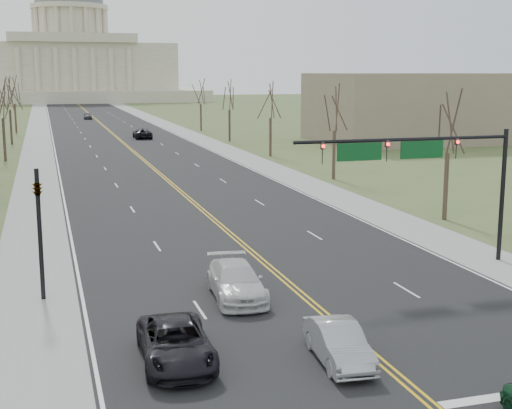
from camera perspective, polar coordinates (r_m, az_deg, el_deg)
ground at (r=24.27m, az=12.79°, el=-14.51°), size 600.00×600.00×0.00m
road at (r=129.90m, az=-11.71°, el=5.85°), size 20.00×380.00×0.01m
cross_road at (r=29.21m, az=6.96°, el=-9.90°), size 120.00×14.00×0.01m
sidewalk_left at (r=129.43m, az=-17.03°, el=5.59°), size 4.00×380.00×0.03m
sidewalk_right at (r=131.47m, az=-6.47°, el=6.06°), size 4.00×380.00×0.03m
center_line at (r=129.90m, az=-11.71°, el=5.85°), size 0.42×380.00×0.01m
edge_line_left at (r=129.44m, az=-16.06°, el=5.64°), size 0.15×380.00×0.01m
edge_line_right at (r=131.11m, az=-7.42°, el=6.02°), size 0.15×380.00×0.01m
capitol at (r=269.20m, az=-14.52°, el=11.08°), size 90.00×60.00×50.00m
signal_mast at (r=37.70m, az=13.02°, el=3.56°), size 12.12×0.44×7.20m
signal_left at (r=33.17m, az=-16.97°, el=-1.14°), size 0.32×0.36×6.00m
tree_r_0 at (r=50.72m, az=15.17°, el=6.09°), size 3.74×3.74×8.50m
tree_r_1 at (r=68.51m, az=6.32°, el=7.46°), size 3.74×3.74×8.50m
tree_r_2 at (r=87.26m, az=1.17°, el=8.17°), size 3.74×3.74×8.50m
tree_l_2 at (r=87.20m, az=-19.67°, el=7.82°), size 3.96×3.96×9.00m
tree_r_3 at (r=106.47m, az=-2.15°, el=8.60°), size 3.74×3.74×8.50m
tree_l_3 at (r=107.17m, az=-19.15°, el=8.25°), size 3.96×3.96×9.00m
tree_r_4 at (r=125.93m, az=-4.46°, el=8.87°), size 3.74×3.74×8.50m
tree_l_4 at (r=127.15m, az=-18.80°, el=8.54°), size 3.96×3.96×9.00m
bldg_right_mass at (r=108.02m, az=11.76°, el=7.59°), size 25.00×20.00×10.00m
car_sb_inner_lead at (r=25.88m, az=6.62°, el=-10.95°), size 1.84×4.40×1.41m
car_sb_outer_lead at (r=25.81m, az=-6.43°, el=-10.96°), size 2.63×5.34×1.46m
car_sb_inner_second at (r=32.63m, az=-1.60°, el=-6.15°), size 2.61×5.59×1.58m
car_far_nb at (r=112.60m, az=-9.08°, el=5.64°), size 2.63×5.61×1.55m
car_far_sb at (r=161.32m, az=-13.31°, el=6.92°), size 1.82×4.37×1.48m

